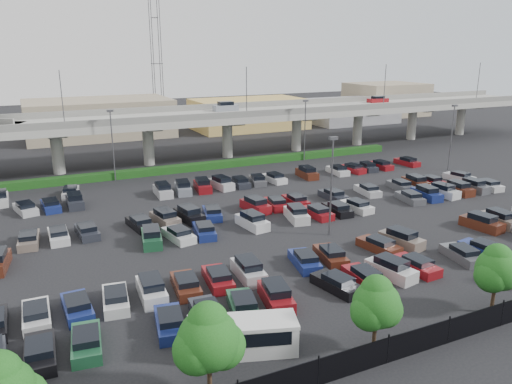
# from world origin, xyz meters

# --- Properties ---
(ground) EXTENTS (280.00, 280.00, 0.00)m
(ground) POSITION_xyz_m (0.00, 0.00, 0.00)
(ground) COLOR black
(overpass) EXTENTS (150.00, 13.00, 15.80)m
(overpass) POSITION_xyz_m (-0.21, 32.03, 6.97)
(overpass) COLOR gray
(overpass) RESTS_ON ground
(hedge) EXTENTS (66.00, 1.60, 1.10)m
(hedge) POSITION_xyz_m (0.00, 25.00, 0.55)
(hedge) COLOR #173710
(hedge) RESTS_ON ground
(fence) EXTENTS (70.00, 0.10, 2.00)m
(fence) POSITION_xyz_m (-0.05, -28.00, 0.90)
(fence) COLOR black
(fence) RESTS_ON ground
(tree_row) EXTENTS (65.07, 3.66, 5.94)m
(tree_row) POSITION_xyz_m (0.70, -26.53, 3.52)
(tree_row) COLOR #332316
(tree_row) RESTS_ON ground
(shuttle_bus) EXTENTS (7.32, 4.40, 2.23)m
(shuttle_bus) POSITION_xyz_m (-16.54, -23.08, 1.21)
(shuttle_bus) COLOR silver
(shuttle_bus) RESTS_ON ground
(parked_cars) EXTENTS (63.03, 41.68, 1.67)m
(parked_cars) POSITION_xyz_m (-1.11, -3.38, 0.62)
(parked_cars) COLOR #262831
(parked_cars) RESTS_ON ground
(light_poles) EXTENTS (66.90, 48.38, 10.30)m
(light_poles) POSITION_xyz_m (-4.13, 2.00, 6.24)
(light_poles) COLOR #49494E
(light_poles) RESTS_ON ground
(distant_buildings) EXTENTS (138.00, 24.00, 9.00)m
(distant_buildings) POSITION_xyz_m (12.38, 61.81, 3.74)
(distant_buildings) COLOR gray
(distant_buildings) RESTS_ON ground
(comm_tower) EXTENTS (2.40, 2.40, 30.00)m
(comm_tower) POSITION_xyz_m (4.00, 74.00, 15.61)
(comm_tower) COLOR #49494E
(comm_tower) RESTS_ON ground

